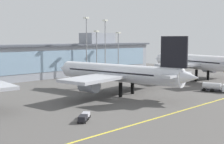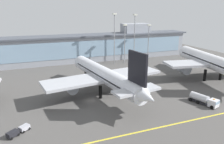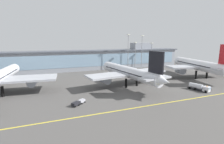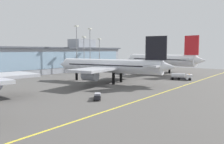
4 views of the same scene
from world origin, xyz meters
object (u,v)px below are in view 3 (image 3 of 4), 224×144
Objects in this scene: airliner_far_right at (199,65)px; apron_light_mast_west at (135,51)px; apron_light_mast_far_east at (128,47)px; baggage_tug_near at (78,103)px; apron_light_mast_centre at (151,51)px; airliner_near_right at (128,72)px; fuel_tanker_truck at (200,87)px; apron_light_mast_east at (142,47)px.

airliner_far_right is 43.76m from apron_light_mast_west.
baggage_tug_near is at bearing -130.14° from apron_light_mast_far_east.
apron_light_mast_far_east reaches higher than apron_light_mast_west.
apron_light_mast_west reaches higher than apron_light_mast_centre.
apron_light_mast_far_east is (-21.20, -1.69, 3.37)m from apron_light_mast_centre.
airliner_near_right is 9.69× the size of baggage_tug_near.
airliner_near_right is 2.57× the size of apron_light_mast_centre.
apron_light_mast_far_east reaches higher than airliner_near_right.
apron_light_mast_far_east is at bearing 170.40° from fuel_tanker_truck.
airliner_near_right is at bearing -128.27° from apron_light_mast_east.
fuel_tanker_truck is at bearing 143.83° from airliner_far_right.
airliner_far_right is 1.95× the size of apron_light_mast_far_east.
fuel_tanker_truck is 52.88m from baggage_tug_near.
airliner_far_right is 5.45× the size of fuel_tanker_truck.
apron_light_mast_west reaches higher than baggage_tug_near.
airliner_near_right is 2.01× the size of apron_light_mast_east.
airliner_near_right is 5.51× the size of fuel_tanker_truck.
apron_light_mast_east is 0.98× the size of apron_light_mast_far_east.
baggage_tug_near is at bearing -133.51° from apron_light_mast_west.
airliner_far_right is at bearing -59.52° from apron_light_mast_west.
apron_light_mast_west is at bearing 2.58° from apron_light_mast_far_east.
fuel_tanker_truck is 61.30m from apron_light_mast_centre.
airliner_far_right is 2.54× the size of apron_light_mast_centre.
baggage_tug_near is 0.21× the size of apron_light_mast_east.
apron_light_mast_centre is at bearing -53.88° from airliner_near_right.
apron_light_mast_east is (6.23, 1.05, 2.80)m from apron_light_mast_west.
fuel_tanker_truck is 0.47× the size of apron_light_mast_centre.
baggage_tug_near is at bearing 112.78° from airliner_near_right.
fuel_tanker_truck is 58.36m from apron_light_mast_west.
apron_light_mast_far_east is (45.60, 54.07, 16.06)m from baggage_tug_near.
airliner_near_right is 50.46m from apron_light_mast_east.
apron_light_mast_centre reaches higher than airliner_far_right.
apron_light_mast_centre is (14.00, 58.46, 11.97)m from fuel_tanker_truck.
apron_light_mast_centre is 21.54m from apron_light_mast_far_east.
airliner_far_right is 42.47m from apron_light_mast_east.
apron_light_mast_west is (51.58, 54.34, 12.96)m from baggage_tug_near.
fuel_tanker_truck is 0.36× the size of apron_light_mast_far_east.
apron_light_mast_west is 0.79× the size of apron_light_mast_far_east.
apron_light_mast_east reaches higher than airliner_far_right.
apron_light_mast_far_east reaches higher than fuel_tanker_truck.
fuel_tanker_truck reaches higher than baggage_tug_near.
apron_light_mast_far_east is at bearing -173.85° from apron_light_mast_east.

